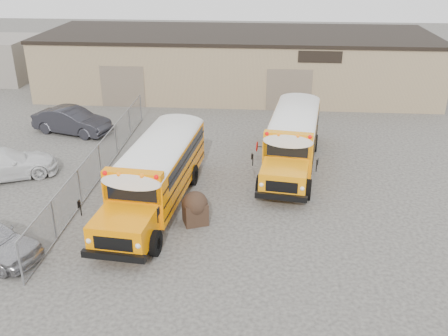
# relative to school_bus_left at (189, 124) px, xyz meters

# --- Properties ---
(ground) EXTENTS (120.00, 120.00, 0.00)m
(ground) POSITION_rel_school_bus_left_xyz_m (1.92, -6.62, -1.71)
(ground) COLOR #353330
(ground) RESTS_ON ground
(warehouse) EXTENTS (30.20, 10.20, 4.67)m
(warehouse) POSITION_rel_school_bus_left_xyz_m (1.92, 13.37, 0.67)
(warehouse) COLOR #95815C
(warehouse) RESTS_ON ground
(chainlink_fence) EXTENTS (0.07, 18.07, 1.81)m
(chainlink_fence) POSITION_rel_school_bus_left_xyz_m (-4.08, -3.62, -0.80)
(chainlink_fence) COLOR gray
(chainlink_fence) RESTS_ON ground
(school_bus_left) EXTENTS (3.45, 10.27, 2.95)m
(school_bus_left) POSITION_rel_school_bus_left_xyz_m (0.00, 0.00, 0.00)
(school_bus_left) COLOR #FE8500
(school_bus_left) RESTS_ON ground
(school_bus_right) EXTENTS (3.70, 10.00, 2.86)m
(school_bus_right) POSITION_rel_school_bus_left_xyz_m (6.56, 4.79, -0.05)
(school_bus_right) COLOR orange
(school_bus_right) RESTS_ON ground
(tarp_bundle) EXTENTS (1.24, 1.18, 1.48)m
(tarp_bundle) POSITION_rel_school_bus_left_xyz_m (1.38, -7.83, -0.95)
(tarp_bundle) COLOR black
(tarp_bundle) RESTS_ON ground
(car_white) EXTENTS (5.72, 4.31, 1.54)m
(car_white) POSITION_rel_school_bus_left_xyz_m (-9.02, -4.12, -0.94)
(car_white) COLOR silver
(car_white) RESTS_ON ground
(car_dark) EXTENTS (5.25, 3.04, 1.64)m
(car_dark) POSITION_rel_school_bus_left_xyz_m (-7.84, 2.59, -0.89)
(car_dark) COLOR black
(car_dark) RESTS_ON ground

